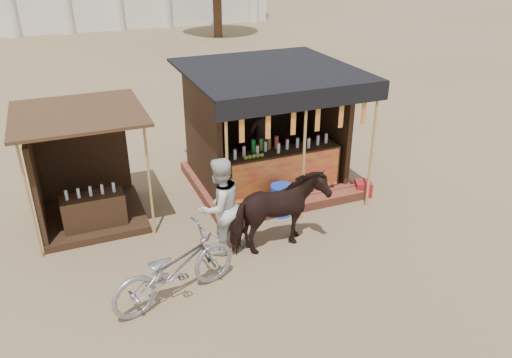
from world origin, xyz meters
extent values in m
plane|color=#846B4C|center=(0.00, 0.00, 0.00)|extent=(120.00, 120.00, 0.00)
cube|color=brown|center=(1.00, 3.50, 0.11)|extent=(3.40, 2.80, 0.22)
cube|color=brown|center=(1.00, 1.95, 0.10)|extent=(3.40, 0.35, 0.20)
cube|color=#342213|center=(1.00, 2.55, 0.69)|extent=(2.60, 0.55, 0.95)
cube|color=red|center=(1.00, 2.27, 0.69)|extent=(2.50, 0.02, 0.88)
cube|color=#342213|center=(1.00, 4.75, 1.47)|extent=(3.00, 0.12, 2.50)
cube|color=#342213|center=(-0.50, 3.50, 1.47)|extent=(0.12, 2.50, 2.50)
cube|color=#342213|center=(2.50, 3.50, 1.47)|extent=(0.12, 2.50, 2.50)
cube|color=black|center=(1.00, 3.30, 2.75)|extent=(3.60, 3.60, 0.06)
cube|color=black|center=(1.00, 1.52, 2.57)|extent=(3.60, 0.06, 0.36)
cylinder|color=tan|center=(-0.60, 1.55, 1.38)|extent=(0.06, 0.06, 2.75)
cylinder|color=tan|center=(1.00, 1.55, 1.38)|extent=(0.06, 0.06, 2.75)
cylinder|color=tan|center=(2.60, 1.55, 1.38)|extent=(0.06, 0.06, 2.75)
cube|color=red|center=(-0.30, 1.55, 2.20)|extent=(0.10, 0.02, 0.55)
cube|color=red|center=(0.22, 1.55, 2.20)|extent=(0.10, 0.02, 0.55)
cube|color=red|center=(0.74, 1.55, 2.20)|extent=(0.10, 0.02, 0.55)
cube|color=red|center=(1.26, 1.55, 2.20)|extent=(0.10, 0.02, 0.55)
cube|color=red|center=(1.78, 1.55, 2.20)|extent=(0.10, 0.02, 0.55)
cube|color=red|center=(2.30, 1.55, 2.20)|extent=(0.10, 0.02, 0.55)
imported|color=black|center=(0.95, 3.60, 1.06)|extent=(0.66, 0.48, 1.69)
cube|color=#342213|center=(-3.00, 3.20, 0.07)|extent=(2.00, 2.00, 0.15)
cube|color=#342213|center=(-3.00, 4.15, 1.05)|extent=(1.90, 0.10, 2.10)
cube|color=#342213|center=(-3.95, 3.20, 1.05)|extent=(0.10, 1.90, 2.10)
cube|color=#472D19|center=(-3.00, 3.10, 2.35)|extent=(2.40, 2.40, 0.06)
cylinder|color=tan|center=(-4.05, 2.15, 1.18)|extent=(0.05, 0.05, 2.35)
cylinder|color=tan|center=(-1.95, 2.15, 1.18)|extent=(0.05, 0.05, 2.35)
cube|color=#342213|center=(-3.00, 2.70, 0.40)|extent=(1.20, 0.50, 0.80)
imported|color=black|center=(0.10, 0.75, 0.76)|extent=(1.88, 1.01, 1.53)
imported|color=gray|center=(-2.02, 0.09, 0.58)|extent=(2.32, 1.35, 1.15)
imported|color=#BBBCB5|center=(-0.91, 1.11, 0.93)|extent=(1.10, 0.99, 1.87)
cylinder|color=#1941BC|center=(0.70, 1.92, 0.34)|extent=(0.54, 0.54, 0.67)
cube|color=maroon|center=(2.80, 2.00, 0.17)|extent=(0.46, 0.47, 0.33)
cube|color=#176B3D|center=(2.04, 2.60, 0.20)|extent=(0.65, 0.47, 0.40)
cube|color=white|center=(2.04, 2.60, 0.43)|extent=(0.67, 0.49, 0.06)
cylinder|color=silver|center=(-5.00, 26.40, 1.80)|extent=(0.70, 0.70, 3.60)
cylinder|color=silver|center=(-2.00, 26.40, 1.80)|extent=(0.70, 0.70, 3.60)
cylinder|color=silver|center=(1.00, 26.40, 1.80)|extent=(0.70, 0.70, 3.60)
cylinder|color=#382314|center=(6.00, 22.00, 2.00)|extent=(0.50, 0.50, 4.00)
camera|label=1|loc=(-3.29, -6.41, 5.34)|focal=35.00mm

